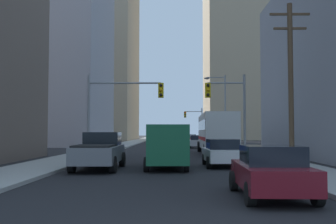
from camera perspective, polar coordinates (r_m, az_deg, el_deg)
sidewalk_left at (r=55.79m, az=-6.64°, el=-4.78°), size 3.27×160.00×0.15m
sidewalk_right at (r=55.70m, az=6.97°, el=-4.78°), size 3.27×160.00×0.15m
city_bus at (r=33.95m, az=7.01°, el=-2.87°), size 2.78×11.56×3.40m
pickup_truck_grey at (r=20.41m, az=-9.90°, el=-5.63°), size 2.20×5.43×1.90m
cargo_van_green at (r=20.47m, az=-0.16°, el=-4.67°), size 2.16×5.27×2.26m
sedan_maroon at (r=11.88m, az=14.72°, el=-8.34°), size 1.96×4.27×1.52m
sedan_white at (r=21.90m, az=7.88°, el=-5.88°), size 1.95×4.24×1.52m
sedan_blue at (r=35.87m, az=0.15°, el=-4.74°), size 1.95×4.26×1.52m
sedan_silver at (r=46.68m, az=4.24°, el=-4.31°), size 1.95×4.24×1.52m
sedan_red at (r=61.02m, az=3.30°, el=-3.98°), size 1.95×4.21×1.52m
traffic_signal_near_left at (r=28.07m, az=-6.72°, el=1.61°), size 5.43×0.44×6.00m
traffic_signal_near_right at (r=28.12m, az=8.69°, el=1.37°), size 2.87×0.44×6.00m
traffic_signal_far_right at (r=66.97m, az=3.85°, el=-1.11°), size 3.16×0.44×6.00m
utility_pole_right at (r=22.55m, az=17.43°, el=4.51°), size 2.20×0.28×9.02m
street_lamp_right at (r=38.87m, az=7.85°, el=0.95°), size 2.16×0.32×7.50m
building_left_mid_office at (r=59.98m, az=-16.71°, el=9.18°), size 15.64×18.96×28.71m
building_left_far_tower at (r=97.28m, az=-10.96°, el=13.60°), size 20.02×28.26×58.94m
building_right_far_highrise at (r=103.01m, az=12.62°, el=11.61°), size 25.01×19.76×55.23m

